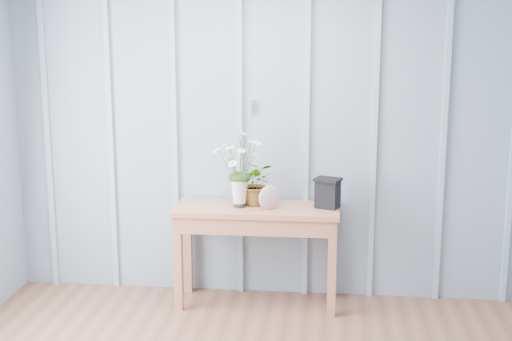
# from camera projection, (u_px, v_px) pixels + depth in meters

# --- Properties ---
(room_shell) EXTENTS (4.00, 4.50, 2.50)m
(room_shell) POSITION_uv_depth(u_px,v_px,m) (254.00, 38.00, 3.88)
(room_shell) COLOR #8090A0
(room_shell) RESTS_ON ground
(sideboard) EXTENTS (1.20, 0.45, 0.75)m
(sideboard) POSITION_uv_depth(u_px,v_px,m) (257.00, 222.00, 5.22)
(sideboard) COLOR #A76245
(sideboard) RESTS_ON ground
(daisy_vase) EXTENTS (0.40, 0.31, 0.57)m
(daisy_vase) POSITION_uv_depth(u_px,v_px,m) (239.00, 159.00, 5.12)
(daisy_vase) COLOR black
(daisy_vase) RESTS_ON sideboard
(spider_plant) EXTENTS (0.29, 0.26, 0.32)m
(spider_plant) POSITION_uv_depth(u_px,v_px,m) (256.00, 183.00, 5.22)
(spider_plant) COLOR #1C340F
(spider_plant) RESTS_ON sideboard
(felt_disc_vessel) EXTENTS (0.18, 0.14, 0.18)m
(felt_disc_vessel) POSITION_uv_depth(u_px,v_px,m) (270.00, 197.00, 5.10)
(felt_disc_vessel) COLOR #955573
(felt_disc_vessel) RESTS_ON sideboard
(carved_box) EXTENTS (0.22, 0.20, 0.22)m
(carved_box) POSITION_uv_depth(u_px,v_px,m) (328.00, 193.00, 5.14)
(carved_box) COLOR black
(carved_box) RESTS_ON sideboard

